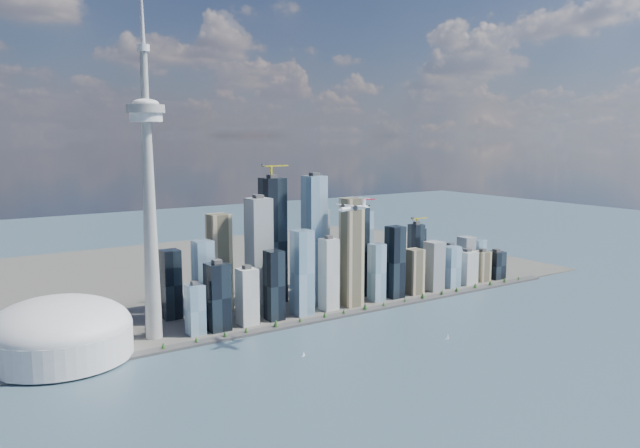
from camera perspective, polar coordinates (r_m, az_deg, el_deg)
ground at (r=918.84m, az=10.44°, el=-12.14°), size 4000.00×4000.00×0.00m
seawall at (r=1101.23m, az=1.25°, el=-8.47°), size 1100.00×22.00×4.00m
land at (r=1481.03m, az=-8.81°, el=-4.26°), size 1400.00×900.00×3.00m
shoreline_trees at (r=1099.32m, az=1.25°, el=-8.13°), size 960.53×7.20×8.80m
skyscraper_cluster at (r=1184.41m, az=1.22°, el=-3.34°), size 736.00×142.00×261.16m
needle_tower at (r=976.98m, az=-15.39°, el=3.11°), size 56.00×56.00×550.50m
dome_stadium at (r=969.42m, az=-22.73°, el=-9.11°), size 200.00×200.00×86.00m
airplane at (r=920.30m, az=3.07°, el=1.52°), size 67.73×60.36×16.69m
sailboat_west at (r=918.08m, az=-1.51°, el=-11.84°), size 6.10×2.87×8.46m
sailboat_east at (r=1010.26m, az=11.57°, el=-10.09°), size 7.29×4.25×10.33m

